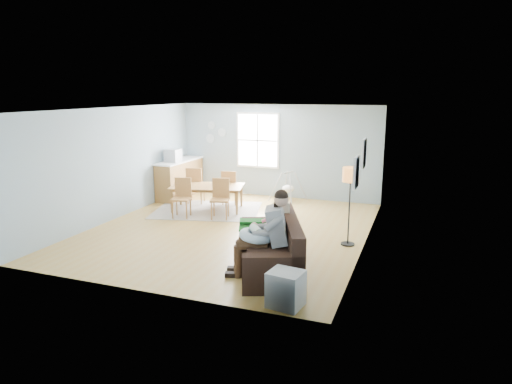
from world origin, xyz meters
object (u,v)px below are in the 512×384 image
at_px(baby_swing, 288,188).
at_px(chair_se, 220,196).
at_px(dining_table, 207,198).
at_px(counter, 180,178).
at_px(toddler, 268,223).
at_px(floor_lamp, 350,181).
at_px(chair_ne, 230,185).
at_px(chair_sw, 182,195).
at_px(chair_nw, 195,183).
at_px(sofa, 273,251).
at_px(monitor, 173,156).
at_px(father, 266,230).
at_px(storage_cube, 285,289).

bearing_deg(baby_swing, chair_se, -115.34).
relative_size(dining_table, counter, 0.95).
bearing_deg(toddler, chair_se, 129.87).
xyz_separation_m(floor_lamp, chair_ne, (-3.60, 2.24, -0.78)).
bearing_deg(chair_sw, chair_nw, 103.85).
height_order(toddler, chair_se, toddler).
relative_size(floor_lamp, baby_swing, 1.53).
bearing_deg(dining_table, chair_se, -54.78).
height_order(sofa, counter, counter).
xyz_separation_m(floor_lamp, monitor, (-5.37, 2.29, -0.05)).
relative_size(chair_ne, monitor, 2.38).
xyz_separation_m(floor_lamp, counter, (-5.38, 2.66, -0.77)).
distance_m(toddler, baby_swing, 4.88).
xyz_separation_m(chair_sw, monitor, (-1.15, 1.57, 0.72)).
distance_m(chair_nw, chair_ne, 0.96).
bearing_deg(dining_table, father, -65.59).
xyz_separation_m(sofa, chair_se, (-2.25, 2.67, 0.24)).
bearing_deg(chair_se, chair_nw, 139.89).
xyz_separation_m(father, storage_cube, (0.63, -0.97, -0.53)).
relative_size(toddler, chair_sw, 0.91).
relative_size(floor_lamp, chair_ne, 1.68).
relative_size(chair_nw, chair_ne, 1.07).
distance_m(floor_lamp, baby_swing, 4.01).
height_order(chair_sw, counter, counter).
xyz_separation_m(chair_nw, counter, (-0.85, 0.66, -0.04)).
relative_size(father, chair_ne, 1.58).
distance_m(toddler, monitor, 5.69).
distance_m(floor_lamp, storage_cube, 3.25).
relative_size(chair_se, chair_ne, 1.03).
bearing_deg(storage_cube, chair_ne, 121.07).
bearing_deg(chair_nw, storage_cube, -50.78).
bearing_deg(chair_sw, storage_cube, -44.70).
bearing_deg(storage_cube, counter, 131.05).
xyz_separation_m(sofa, floor_lamp, (1.04, 1.72, 1.00)).
bearing_deg(floor_lamp, storage_cube, -97.91).
bearing_deg(counter, father, -47.48).
relative_size(sofa, dining_table, 1.32).
distance_m(dining_table, chair_ne, 0.85).
relative_size(toddler, counter, 0.45).
relative_size(chair_nw, counter, 0.52).
relative_size(chair_sw, counter, 0.50).
height_order(floor_lamp, chair_sw, floor_lamp).
distance_m(floor_lamp, dining_table, 4.30).
bearing_deg(sofa, chair_sw, 142.56).
xyz_separation_m(floor_lamp, baby_swing, (-2.22, 3.21, -0.95)).
distance_m(sofa, chair_ne, 4.72).
bearing_deg(sofa, toddler, 133.71).
height_order(chair_ne, counter, counter).
distance_m(chair_nw, counter, 1.07).
distance_m(sofa, father, 0.59).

